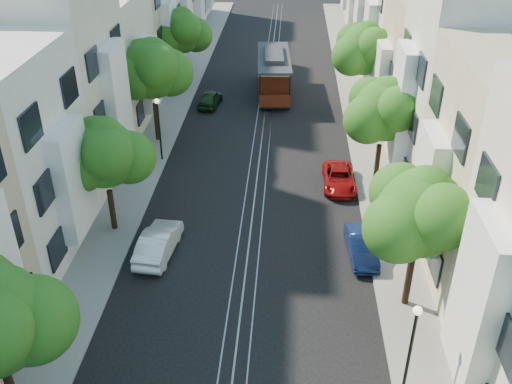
% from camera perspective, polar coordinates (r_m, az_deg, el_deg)
% --- Properties ---
extents(ground, '(200.00, 200.00, 0.00)m').
position_cam_1_polar(ground, '(42.23, 0.74, 6.66)').
color(ground, black).
rests_on(ground, ground).
extents(sidewalk_east, '(2.50, 80.00, 0.12)m').
position_cam_1_polar(sidewalk_east, '(42.51, 10.61, 6.38)').
color(sidewalk_east, gray).
rests_on(sidewalk_east, ground).
extents(sidewalk_west, '(2.50, 80.00, 0.12)m').
position_cam_1_polar(sidewalk_west, '(43.13, -8.99, 6.89)').
color(sidewalk_west, gray).
rests_on(sidewalk_west, ground).
extents(rail_left, '(0.06, 80.00, 0.02)m').
position_cam_1_polar(rail_left, '(42.25, -0.01, 6.69)').
color(rail_left, gray).
rests_on(rail_left, ground).
extents(rail_slot, '(0.06, 80.00, 0.02)m').
position_cam_1_polar(rail_slot, '(42.22, 0.74, 6.67)').
color(rail_slot, gray).
rests_on(rail_slot, ground).
extents(rail_right, '(0.06, 80.00, 0.02)m').
position_cam_1_polar(rail_right, '(42.20, 1.49, 6.65)').
color(rail_right, gray).
rests_on(rail_right, ground).
extents(lane_line, '(0.08, 80.00, 0.01)m').
position_cam_1_polar(lane_line, '(42.23, 0.74, 6.66)').
color(lane_line, tan).
rests_on(lane_line, ground).
extents(townhouses_east, '(7.75, 72.00, 12.00)m').
position_cam_1_polar(townhouses_east, '(41.52, 17.79, 12.44)').
color(townhouses_east, beige).
rests_on(townhouses_east, ground).
extents(townhouses_west, '(7.75, 72.00, 11.76)m').
position_cam_1_polar(townhouses_west, '(42.57, -15.82, 13.02)').
color(townhouses_west, silver).
rests_on(townhouses_west, ground).
extents(tree_e_b, '(4.93, 4.08, 6.68)m').
position_cam_1_polar(tree_e_b, '(23.77, 16.22, -2.21)').
color(tree_e_b, black).
rests_on(tree_e_b, ground).
extents(tree_e_c, '(4.84, 3.99, 6.52)m').
position_cam_1_polar(tree_e_c, '(33.45, 12.73, 7.83)').
color(tree_e_c, black).
rests_on(tree_e_c, ground).
extents(tree_e_d, '(5.01, 4.16, 6.85)m').
position_cam_1_polar(tree_e_d, '(43.65, 10.84, 13.75)').
color(tree_e_d, black).
rests_on(tree_e_d, ground).
extents(tree_w_b, '(4.72, 3.87, 6.27)m').
position_cam_1_polar(tree_w_b, '(29.05, -14.86, 3.52)').
color(tree_w_b, black).
rests_on(tree_w_b, ground).
extents(tree_w_c, '(5.13, 4.28, 7.09)m').
position_cam_1_polar(tree_w_c, '(38.57, -10.33, 11.89)').
color(tree_w_c, black).
rests_on(tree_w_c, ground).
extents(tree_w_d, '(4.84, 3.99, 6.52)m').
position_cam_1_polar(tree_w_d, '(49.01, -7.42, 15.54)').
color(tree_w_d, black).
rests_on(tree_w_d, ground).
extents(lamp_east, '(0.32, 0.32, 4.16)m').
position_cam_1_polar(lamp_east, '(20.88, 15.37, -13.96)').
color(lamp_east, black).
rests_on(lamp_east, ground).
extents(lamp_west, '(0.32, 0.32, 4.16)m').
position_cam_1_polar(lamp_west, '(36.46, -9.72, 7.08)').
color(lamp_west, black).
rests_on(lamp_west, ground).
extents(cable_car, '(3.08, 8.46, 3.20)m').
position_cam_1_polar(cable_car, '(47.71, 1.78, 11.96)').
color(cable_car, black).
rests_on(cable_car, ground).
extents(parked_car_e_mid, '(1.51, 3.65, 1.17)m').
position_cam_1_polar(parked_car_e_mid, '(28.58, 10.50, -5.36)').
color(parked_car_e_mid, '#0D1A41').
rests_on(parked_car_e_mid, ground).
extents(parked_car_e_far, '(1.85, 4.02, 1.12)m').
position_cam_1_polar(parked_car_e_far, '(34.34, 8.31, 1.39)').
color(parked_car_e_far, maroon).
rests_on(parked_car_e_far, ground).
extents(parked_car_w_mid, '(1.83, 4.23, 1.35)m').
position_cam_1_polar(parked_car_w_mid, '(28.63, -9.73, -4.99)').
color(parked_car_w_mid, white).
rests_on(parked_car_w_mid, ground).
extents(parked_car_w_far, '(1.83, 3.68, 1.21)m').
position_cam_1_polar(parked_car_w_far, '(45.75, -4.61, 9.32)').
color(parked_car_w_far, '#143314').
rests_on(parked_car_w_far, ground).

